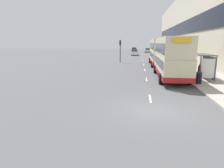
# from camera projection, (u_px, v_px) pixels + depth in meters

# --- Properties ---
(ground_plane) EXTENTS (220.00, 220.00, 0.00)m
(ground_plane) POSITION_uv_depth(u_px,v_px,m) (152.00, 111.00, 11.31)
(ground_plane) COLOR #515156
(pavement) EXTENTS (5.00, 93.00, 0.14)m
(pavement) POSITION_uv_depth(u_px,v_px,m) (170.00, 58.00, 47.78)
(pavement) COLOR #A39E93
(pavement) RESTS_ON ground_plane
(terrace_facade) EXTENTS (3.10, 93.00, 15.56)m
(terrace_facade) POSITION_uv_depth(u_px,v_px,m) (190.00, 25.00, 45.68)
(terrace_facade) COLOR beige
(terrace_facade) RESTS_ON ground_plane
(lane_mark_0) EXTENTS (0.12, 2.00, 0.01)m
(lane_mark_0) POSITION_uv_depth(u_px,v_px,m) (150.00, 98.00, 13.74)
(lane_mark_0) COLOR silver
(lane_mark_0) RESTS_ON ground_plane
(lane_mark_1) EXTENTS (0.12, 2.00, 0.01)m
(lane_mark_1) POSITION_uv_depth(u_px,v_px,m) (147.00, 79.00, 20.80)
(lane_mark_1) COLOR silver
(lane_mark_1) RESTS_ON ground_plane
(lane_mark_2) EXTENTS (0.12, 2.00, 0.01)m
(lane_mark_2) POSITION_uv_depth(u_px,v_px,m) (145.00, 70.00, 27.86)
(lane_mark_2) COLOR silver
(lane_mark_2) RESTS_ON ground_plane
(lane_mark_3) EXTENTS (0.12, 2.00, 0.01)m
(lane_mark_3) POSITION_uv_depth(u_px,v_px,m) (144.00, 64.00, 34.91)
(lane_mark_3) COLOR silver
(lane_mark_3) RESTS_ON ground_plane
(lane_mark_4) EXTENTS (0.12, 2.00, 0.01)m
(lane_mark_4) POSITION_uv_depth(u_px,v_px,m) (143.00, 61.00, 41.97)
(lane_mark_4) COLOR silver
(lane_mark_4) RESTS_ON ground_plane
(lane_mark_5) EXTENTS (0.12, 2.00, 0.01)m
(lane_mark_5) POSITION_uv_depth(u_px,v_px,m) (142.00, 58.00, 49.03)
(lane_mark_5) COLOR silver
(lane_mark_5) RESTS_ON ground_plane
(lane_mark_6) EXTENTS (0.12, 2.00, 0.01)m
(lane_mark_6) POSITION_uv_depth(u_px,v_px,m) (142.00, 56.00, 56.08)
(lane_mark_6) COLOR silver
(lane_mark_6) RESTS_ON ground_plane
(lane_mark_7) EXTENTS (0.12, 2.00, 0.01)m
(lane_mark_7) POSITION_uv_depth(u_px,v_px,m) (142.00, 55.00, 63.14)
(lane_mark_7) COLOR silver
(lane_mark_7) RESTS_ON ground_plane
(bus_shelter) EXTENTS (1.60, 4.20, 2.48)m
(bus_shelter) POSITION_uv_depth(u_px,v_px,m) (205.00, 62.00, 20.19)
(bus_shelter) COLOR #4C4C51
(bus_shelter) RESTS_ON ground_plane
(double_decker_bus_near) EXTENTS (2.85, 10.52, 4.30)m
(double_decker_bus_near) POSITION_uv_depth(u_px,v_px,m) (171.00, 57.00, 21.02)
(double_decker_bus_near) COLOR beige
(double_decker_bus_near) RESTS_ON ground_plane
(double_decker_bus_ahead) EXTENTS (2.85, 10.49, 4.30)m
(double_decker_bus_ahead) POSITION_uv_depth(u_px,v_px,m) (159.00, 52.00, 33.17)
(double_decker_bus_ahead) COLOR beige
(double_decker_bus_ahead) RESTS_ON ground_plane
(car_0) EXTENTS (2.08, 4.44, 1.66)m
(car_0) POSITION_uv_depth(u_px,v_px,m) (148.00, 50.00, 76.09)
(car_0) COLOR #B7B799
(car_0) RESTS_ON ground_plane
(car_1) EXTENTS (2.06, 4.16, 1.81)m
(car_1) POSITION_uv_depth(u_px,v_px,m) (134.00, 50.00, 79.64)
(car_1) COLOR black
(car_1) RESTS_ON ground_plane
(car_2) EXTENTS (2.02, 4.03, 1.75)m
(car_2) POSITION_uv_depth(u_px,v_px,m) (135.00, 52.00, 59.06)
(car_2) COLOR silver
(car_2) RESTS_ON ground_plane
(pedestrian_at_shelter) EXTENTS (0.34, 0.34, 1.70)m
(pedestrian_at_shelter) POSITION_uv_depth(u_px,v_px,m) (199.00, 72.00, 19.14)
(pedestrian_at_shelter) COLOR #23232D
(pedestrian_at_shelter) RESTS_ON ground_plane
(pedestrian_1) EXTENTS (0.35, 0.35, 1.78)m
(pedestrian_1) POSITION_uv_depth(u_px,v_px,m) (194.00, 66.00, 23.49)
(pedestrian_1) COLOR #23232D
(pedestrian_1) RESTS_ON ground_plane
(pedestrian_2) EXTENTS (0.36, 0.36, 1.84)m
(pedestrian_2) POSITION_uv_depth(u_px,v_px,m) (214.00, 70.00, 19.80)
(pedestrian_2) COLOR #23232D
(pedestrian_2) RESTS_ON ground_plane
(pedestrian_3) EXTENTS (0.36, 0.36, 1.80)m
(pedestrian_3) POSITION_uv_depth(u_px,v_px,m) (187.00, 67.00, 22.20)
(pedestrian_3) COLOR #23232D
(pedestrian_3) RESTS_ON ground_plane
(litter_bin) EXTENTS (0.55, 0.55, 1.05)m
(litter_bin) POSITION_uv_depth(u_px,v_px,m) (199.00, 78.00, 17.94)
(litter_bin) COLOR black
(litter_bin) RESTS_ON ground_plane
(traffic_light_far_kerb) EXTENTS (0.30, 0.32, 4.26)m
(traffic_light_far_kerb) POSITION_uv_depth(u_px,v_px,m) (120.00, 47.00, 37.47)
(traffic_light_far_kerb) COLOR black
(traffic_light_far_kerb) RESTS_ON ground_plane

